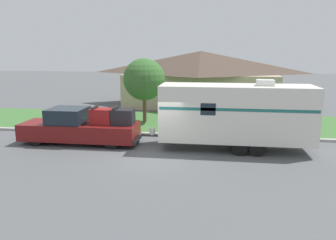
% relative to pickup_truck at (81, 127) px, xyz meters
% --- Properties ---
extents(ground_plane, '(120.00, 120.00, 0.00)m').
position_rel_pickup_truck_xyz_m(ground_plane, '(4.29, -1.61, -0.87)').
color(ground_plane, '#515456').
extents(curb_strip, '(80.00, 0.30, 0.14)m').
position_rel_pickup_truck_xyz_m(curb_strip, '(4.29, 2.14, -0.80)').
color(curb_strip, '#999993').
rests_on(curb_strip, ground_plane).
extents(lawn_strip, '(80.00, 7.00, 0.03)m').
position_rel_pickup_truck_xyz_m(lawn_strip, '(4.29, 5.79, -0.86)').
color(lawn_strip, '#3D6B33').
rests_on(lawn_strip, ground_plane).
extents(house_across_street, '(13.98, 7.85, 4.83)m').
position_rel_pickup_truck_xyz_m(house_across_street, '(5.72, 13.79, 1.63)').
color(house_across_street, tan).
rests_on(house_across_street, ground_plane).
extents(pickup_truck, '(6.32, 1.97, 2.01)m').
position_rel_pickup_truck_xyz_m(pickup_truck, '(0.00, 0.00, 0.00)').
color(pickup_truck, black).
rests_on(pickup_truck, ground_plane).
extents(travel_trailer, '(8.47, 2.26, 3.50)m').
position_rel_pickup_truck_xyz_m(travel_trailer, '(8.05, -0.00, 0.98)').
color(travel_trailer, black).
rests_on(travel_trailer, ground_plane).
extents(mailbox, '(0.48, 0.20, 1.40)m').
position_rel_pickup_truck_xyz_m(mailbox, '(12.22, 2.80, 0.20)').
color(mailbox, brown).
rests_on(mailbox, ground_plane).
extents(tree_in_yard, '(2.82, 2.82, 4.38)m').
position_rel_pickup_truck_xyz_m(tree_in_yard, '(2.29, 5.49, 2.08)').
color(tree_in_yard, brown).
rests_on(tree_in_yard, ground_plane).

